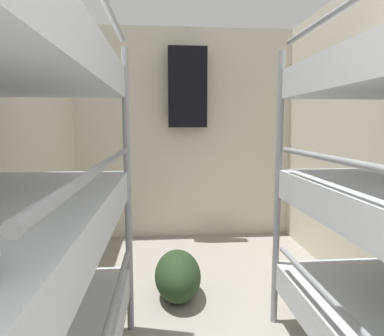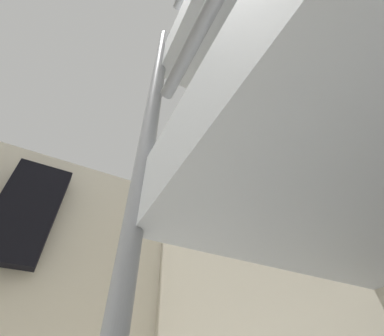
# 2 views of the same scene
# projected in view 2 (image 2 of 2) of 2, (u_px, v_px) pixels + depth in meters

# --- Properties ---
(hanging_coat) EXTENTS (0.44, 0.12, 0.90)m
(hanging_coat) POSITION_uv_depth(u_px,v_px,m) (27.00, 210.00, 2.12)
(hanging_coat) COLOR black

